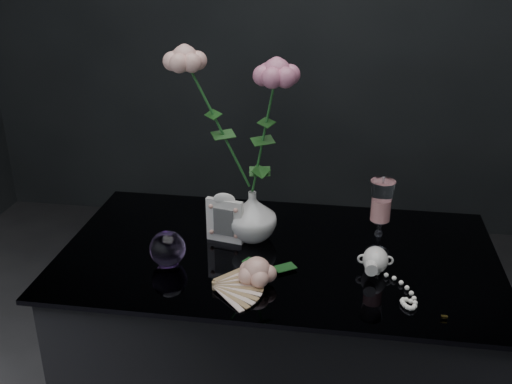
% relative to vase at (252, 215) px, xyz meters
% --- Properties ---
extents(table, '(1.05, 0.58, 0.76)m').
position_rel_vase_xyz_m(table, '(0.07, -0.06, -0.44)').
color(table, black).
rests_on(table, ground).
extents(vase, '(0.15, 0.15, 0.13)m').
position_rel_vase_xyz_m(vase, '(0.00, 0.00, 0.00)').
color(vase, white).
rests_on(vase, table).
extents(wine_glass, '(0.07, 0.07, 0.19)m').
position_rel_vase_xyz_m(wine_glass, '(0.31, -0.03, 0.03)').
color(wine_glass, white).
rests_on(wine_glass, table).
extents(picture_frame, '(0.11, 0.09, 0.13)m').
position_rel_vase_xyz_m(picture_frame, '(-0.07, -0.03, 0.00)').
color(picture_frame, white).
rests_on(picture_frame, table).
extents(paperweight, '(0.11, 0.11, 0.08)m').
position_rel_vase_xyz_m(paperweight, '(-0.17, -0.16, -0.02)').
color(paperweight, '#B182D4').
rests_on(paperweight, table).
extents(paper_fan, '(0.26, 0.24, 0.02)m').
position_rel_vase_xyz_m(paper_fan, '(-0.04, -0.24, -0.05)').
color(paper_fan, beige).
rests_on(paper_fan, table).
extents(loose_rose, '(0.16, 0.20, 0.06)m').
position_rel_vase_xyz_m(loose_rose, '(0.04, -0.21, -0.03)').
color(loose_rose, '#D99D8C').
rests_on(loose_rose, table).
extents(pearl_jar, '(0.21, 0.22, 0.06)m').
position_rel_vase_xyz_m(pearl_jar, '(0.30, -0.11, -0.03)').
color(pearl_jar, silver).
rests_on(pearl_jar, table).
extents(roses, '(0.29, 0.12, 0.41)m').
position_rel_vase_xyz_m(roses, '(-0.04, -0.00, 0.26)').
color(roses, '#FAB1A4').
rests_on(roses, vase).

